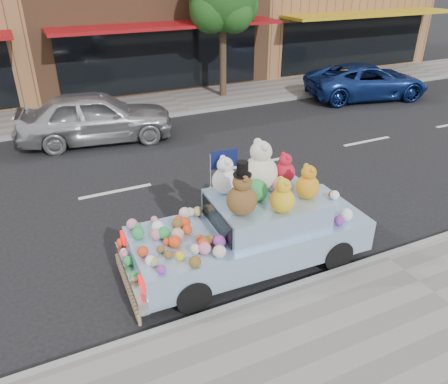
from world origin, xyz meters
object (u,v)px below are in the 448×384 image
street_tree (223,2)px  car_blue (367,81)px  art_car (251,226)px  car_silver (96,117)px

street_tree → car_blue: bearing=-25.8°
street_tree → car_blue: 6.65m
street_tree → art_car: 11.74m
car_silver → car_blue: bearing=-79.6°
car_silver → car_blue: car_silver is taller
art_car → street_tree: bearing=69.3°
street_tree → art_car: size_ratio=1.15×
car_silver → art_car: bearing=-161.2°
art_car → car_blue: bearing=41.1°
car_silver → art_car: size_ratio=1.03×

